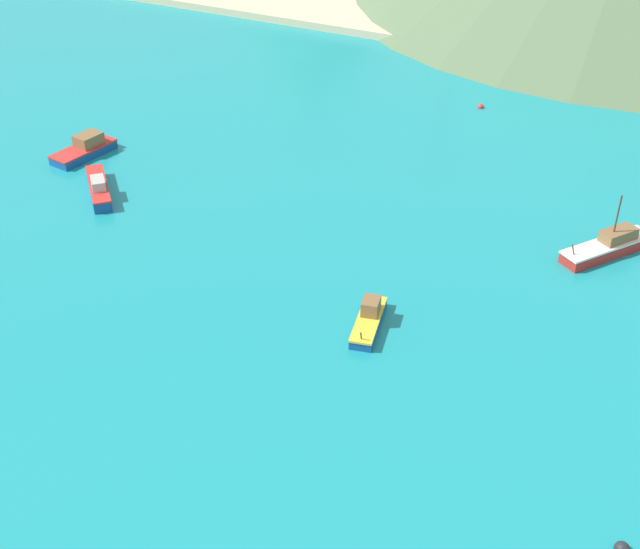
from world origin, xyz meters
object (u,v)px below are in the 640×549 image
fishing_boat_0 (609,246)px  buoy_0 (481,107)px  fishing_boat_5 (99,188)px  buoy_2 (622,549)px  fishing_boat_3 (369,319)px  fishing_boat_4 (85,149)px

fishing_boat_0 → buoy_0: (-22.02, 28.84, -0.74)m
fishing_boat_5 → buoy_2: 63.02m
buoy_2 → fishing_boat_3: bearing=149.3°
fishing_boat_5 → buoy_0: 50.71m
fishing_boat_3 → fishing_boat_4: (-43.05, 15.07, 0.13)m
fishing_boat_4 → buoy_2: 72.63m
buoy_0 → buoy_2: size_ratio=0.81×
fishing_boat_5 → buoy_2: (58.98, -22.18, -0.65)m
fishing_boat_3 → fishing_boat_4: size_ratio=0.85×
fishing_boat_0 → fishing_boat_4: fishing_boat_0 is taller
fishing_boat_3 → fishing_boat_0: bearing=53.0°
fishing_boat_4 → buoy_2: fishing_boat_4 is taller
fishing_boat_3 → fishing_boat_5: size_ratio=0.90×
fishing_boat_5 → buoy_2: bearing=-20.6°
fishing_boat_3 → buoy_2: fishing_boat_3 is taller
fishing_boat_3 → buoy_2: size_ratio=7.09×
fishing_boat_0 → fishing_boat_3: bearing=-127.0°
fishing_boat_5 → buoy_0: (29.15, 41.49, -0.68)m
buoy_0 → fishing_boat_0: bearing=-52.6°
fishing_boat_4 → fishing_boat_5: fishing_boat_4 is taller
fishing_boat_0 → fishing_boat_3: (-15.71, -20.88, -0.14)m
fishing_boat_3 → buoy_2: bearing=-30.7°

